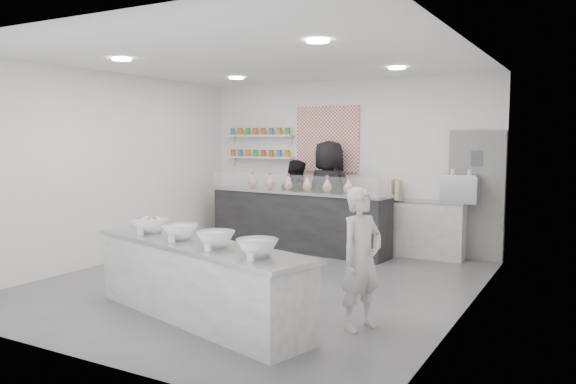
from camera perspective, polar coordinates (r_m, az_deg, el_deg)
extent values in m
plane|color=#515156|center=(7.77, -3.19, -9.23)|extent=(6.00, 6.00, 0.00)
plane|color=white|center=(7.59, -3.31, 13.25)|extent=(6.00, 6.00, 0.00)
plane|color=white|center=(10.19, 5.84, 2.81)|extent=(5.50, 0.00, 5.50)
plane|color=white|center=(9.30, -17.72, 2.31)|extent=(0.00, 6.00, 6.00)
plane|color=white|center=(6.49, 17.71, 1.03)|extent=(0.00, 6.00, 6.00)
cube|color=gray|center=(9.52, 18.55, -0.36)|extent=(0.88, 0.04, 2.10)
cube|color=#BB3D36|center=(10.30, 4.01, 5.35)|extent=(1.25, 0.03, 1.20)
cube|color=silver|center=(10.91, -2.85, 3.53)|extent=(1.45, 0.22, 0.04)
cube|color=silver|center=(10.90, -2.86, 5.74)|extent=(1.45, 0.22, 0.04)
cylinder|color=white|center=(7.69, -16.56, 12.78)|extent=(0.24, 0.24, 0.02)
cylinder|color=white|center=(6.04, 3.03, 15.05)|extent=(0.24, 0.24, 0.02)
cylinder|color=white|center=(9.68, -5.26, 11.44)|extent=(0.24, 0.24, 0.02)
cylinder|color=white|center=(8.43, 11.02, 12.25)|extent=(0.24, 0.24, 0.02)
cube|color=#A2A19D|center=(6.28, -9.15, -8.90)|extent=(3.18, 1.52, 0.85)
cube|color=black|center=(9.90, 0.98, -2.88)|extent=(3.46, 0.93, 1.06)
cube|color=white|center=(9.58, 0.01, 0.89)|extent=(3.36, 0.31, 0.29)
cube|color=#A2A19D|center=(9.58, 13.81, -3.68)|extent=(1.27, 0.41, 0.95)
cube|color=#93969E|center=(9.37, 17.14, 0.28)|extent=(0.57, 0.39, 0.43)
imported|color=beige|center=(5.86, 7.46, -6.75)|extent=(0.53, 0.63, 1.48)
imported|color=black|center=(10.24, 0.72, -1.14)|extent=(0.79, 0.62, 1.58)
imported|color=black|center=(9.92, 4.15, -0.35)|extent=(1.03, 0.76, 1.93)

